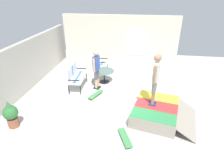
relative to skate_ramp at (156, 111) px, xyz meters
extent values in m
cube|color=beige|center=(0.77, 1.26, -0.27)|extent=(12.00, 12.00, 0.10)
cube|color=#ADA89E|center=(0.77, 5.26, 0.77)|extent=(9.00, 0.20, 1.98)
cube|color=beige|center=(4.57, 1.76, 1.11)|extent=(0.20, 6.00, 2.66)
cube|color=silver|center=(4.46, 0.86, 1.13)|extent=(0.03, 1.10, 1.40)
cube|color=gray|center=(0.01, 0.03, -0.01)|extent=(2.01, 1.72, 0.43)
cube|color=#338C4C|center=(-0.57, 0.15, 0.22)|extent=(0.84, 1.43, 0.01)
cube|color=red|center=(0.01, 0.03, 0.22)|extent=(0.84, 1.43, 0.01)
cube|color=yellow|center=(0.58, -0.10, 0.22)|extent=(0.84, 1.43, 0.01)
cylinder|color=#B2B2B7|center=(0.15, 0.68, 0.19)|extent=(1.66, 0.40, 0.05)
cube|color=gray|center=(-0.20, -0.91, -0.03)|extent=(1.81, 0.97, 0.37)
cylinder|color=black|center=(1.03, 2.92, 0.00)|extent=(0.04, 0.04, 0.44)
cylinder|color=black|center=(2.20, 2.99, 0.00)|extent=(0.04, 0.04, 0.44)
cylinder|color=black|center=(1.00, 3.39, 0.00)|extent=(0.04, 0.04, 0.44)
cylinder|color=black|center=(2.17, 3.45, 0.00)|extent=(0.04, 0.04, 0.44)
cube|color=silver|center=(1.60, 3.19, 0.26)|extent=(1.28, 0.62, 0.08)
cube|color=#3872C6|center=(1.60, 3.19, 0.30)|extent=(1.21, 0.16, 0.00)
cube|color=silver|center=(1.59, 3.42, 0.55)|extent=(1.25, 0.15, 0.50)
cube|color=#3872C6|center=(1.59, 3.42, 0.55)|extent=(0.10, 0.09, 0.46)
cube|color=black|center=(1.00, 3.16, 0.42)|extent=(0.07, 0.47, 0.04)
cube|color=black|center=(2.20, 3.22, 0.42)|extent=(0.07, 0.47, 0.04)
cylinder|color=black|center=(3.10, 2.26, 0.00)|extent=(0.04, 0.04, 0.44)
cylinder|color=black|center=(3.64, 2.26, 0.00)|extent=(0.04, 0.04, 0.44)
cylinder|color=black|center=(3.10, 2.73, 0.00)|extent=(0.04, 0.04, 0.44)
cylinder|color=black|center=(3.64, 2.73, 0.00)|extent=(0.04, 0.04, 0.44)
cube|color=silver|center=(3.37, 2.49, 0.26)|extent=(0.63, 0.56, 0.08)
cube|color=#3872C6|center=(3.37, 2.49, 0.30)|extent=(0.58, 0.11, 0.00)
cube|color=silver|center=(3.37, 2.73, 0.55)|extent=(0.62, 0.09, 0.50)
cube|color=#3872C6|center=(3.37, 2.73, 0.55)|extent=(0.10, 0.09, 0.46)
cube|color=black|center=(3.08, 2.49, 0.42)|extent=(0.05, 0.47, 0.04)
cube|color=black|center=(3.66, 2.50, 0.42)|extent=(0.05, 0.47, 0.04)
cylinder|color=black|center=(2.27, 2.19, 0.05)|extent=(0.06, 0.06, 0.55)
cylinder|color=black|center=(2.27, 2.19, -0.21)|extent=(0.44, 0.44, 0.03)
cylinder|color=#4C6660|center=(2.27, 2.19, 0.34)|extent=(0.90, 0.90, 0.02)
cube|color=black|center=(1.59, 2.41, -0.20)|extent=(0.17, 0.26, 0.05)
cylinder|color=tan|center=(1.59, 2.41, 0.03)|extent=(0.10, 0.10, 0.40)
cylinder|color=#4C4C51|center=(1.59, 2.41, 0.42)|extent=(0.13, 0.13, 0.40)
cube|color=black|center=(1.76, 2.37, -0.20)|extent=(0.17, 0.26, 0.05)
cylinder|color=tan|center=(1.76, 2.37, 0.03)|extent=(0.10, 0.10, 0.40)
cylinder|color=#4C4C51|center=(1.76, 2.37, 0.42)|extent=(0.13, 0.13, 0.40)
cube|color=#334C99|center=(1.68, 2.39, 0.91)|extent=(0.35, 0.25, 0.59)
sphere|color=tan|center=(1.68, 2.39, 1.35)|extent=(0.22, 0.22, 0.22)
cylinder|color=tan|center=(1.48, 2.43, 0.89)|extent=(0.08, 0.08, 0.56)
cylinder|color=tan|center=(1.87, 2.34, 0.89)|extent=(0.08, 0.08, 0.56)
cube|color=navy|center=(0.16, 0.13, 0.25)|extent=(0.16, 0.26, 0.05)
cylinder|color=#9E7051|center=(0.16, 0.13, 0.48)|extent=(0.10, 0.10, 0.40)
cylinder|color=slate|center=(0.16, 0.13, 0.88)|extent=(0.13, 0.13, 0.40)
cube|color=navy|center=(0.00, 0.17, 0.25)|extent=(0.16, 0.26, 0.05)
cylinder|color=#9E7051|center=(0.00, 0.17, 0.48)|extent=(0.10, 0.10, 0.40)
cylinder|color=slate|center=(0.00, 0.17, 0.88)|extent=(0.13, 0.13, 0.40)
cube|color=silver|center=(0.08, 0.15, 1.38)|extent=(0.35, 0.24, 0.60)
sphere|color=#9E7051|center=(0.08, 0.15, 1.82)|extent=(0.23, 0.23, 0.23)
cylinder|color=#9E7051|center=(0.28, 0.11, 1.36)|extent=(0.08, 0.08, 0.57)
cylinder|color=#9E7051|center=(-0.11, 0.19, 1.36)|extent=(0.08, 0.08, 0.57)
cube|color=#3F8C4C|center=(1.00, 2.29, -0.13)|extent=(0.81, 0.50, 0.02)
cylinder|color=gold|center=(1.22, 2.10, -0.19)|extent=(0.06, 0.05, 0.06)
cylinder|color=gold|center=(1.29, 2.25, -0.19)|extent=(0.06, 0.05, 0.06)
cylinder|color=gold|center=(0.71, 2.33, -0.19)|extent=(0.06, 0.05, 0.06)
cylinder|color=gold|center=(0.77, 2.47, -0.19)|extent=(0.06, 0.05, 0.06)
cube|color=#3F8C4C|center=(-1.23, 0.93, -0.13)|extent=(0.81, 0.50, 0.02)
cylinder|color=gold|center=(-0.94, 0.96, -0.19)|extent=(0.06, 0.05, 0.06)
cylinder|color=gold|center=(-1.00, 1.11, -0.19)|extent=(0.06, 0.05, 0.06)
cylinder|color=gold|center=(-1.45, 0.75, -0.19)|extent=(0.06, 0.05, 0.06)
cylinder|color=gold|center=(-1.52, 0.89, -0.19)|extent=(0.06, 0.05, 0.06)
cylinder|color=brown|center=(-1.15, 4.40, -0.07)|extent=(0.32, 0.32, 0.30)
sphere|color=#2D6B33|center=(-1.15, 4.40, 0.30)|extent=(0.44, 0.44, 0.44)
cone|color=#2D6B33|center=(-1.15, 4.40, 0.56)|extent=(0.24, 0.24, 0.28)
camera|label=1|loc=(-5.21, 0.70, 3.63)|focal=29.88mm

